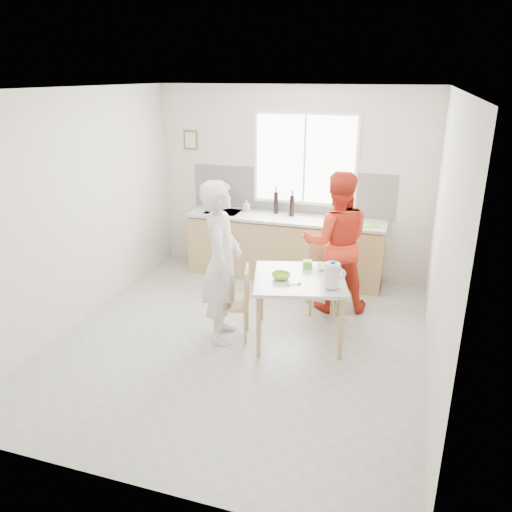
# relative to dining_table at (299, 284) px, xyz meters

# --- Properties ---
(ground) EXTENTS (4.50, 4.50, 0.00)m
(ground) POSITION_rel_dining_table_xyz_m (-0.61, -0.23, -0.67)
(ground) COLOR #B7B7B2
(ground) RESTS_ON ground
(room_shell) EXTENTS (4.50, 4.50, 4.50)m
(room_shell) POSITION_rel_dining_table_xyz_m (-0.61, -0.23, 0.97)
(room_shell) COLOR silver
(room_shell) RESTS_ON ground
(window) EXTENTS (1.50, 0.06, 1.30)m
(window) POSITION_rel_dining_table_xyz_m (-0.41, 2.00, 1.03)
(window) COLOR white
(window) RESTS_ON room_shell
(backsplash) EXTENTS (3.00, 0.02, 0.65)m
(backsplash) POSITION_rel_dining_table_xyz_m (-0.61, 2.01, 0.55)
(backsplash) COLOR white
(backsplash) RESTS_ON room_shell
(picture_frame) EXTENTS (0.22, 0.03, 0.28)m
(picture_frame) POSITION_rel_dining_table_xyz_m (-2.16, 2.01, 1.23)
(picture_frame) COLOR #4F823B
(picture_frame) RESTS_ON room_shell
(kitchen_counter) EXTENTS (2.84, 0.64, 1.37)m
(kitchen_counter) POSITION_rel_dining_table_xyz_m (-0.62, 1.72, -0.25)
(kitchen_counter) COLOR tan
(kitchen_counter) RESTS_ON ground
(dining_table) EXTENTS (1.19, 1.19, 0.75)m
(dining_table) POSITION_rel_dining_table_xyz_m (0.00, 0.00, 0.00)
(dining_table) COLOR silver
(dining_table) RESTS_ON ground
(chair_left) EXTENTS (0.48, 0.48, 0.84)m
(chair_left) POSITION_rel_dining_table_xyz_m (-0.66, -0.18, -0.21)
(chair_left) COLOR tan
(chair_left) RESTS_ON ground
(chair_far) EXTENTS (0.50, 0.50, 0.89)m
(chair_far) POSITION_rel_dining_table_xyz_m (0.13, 0.88, -0.18)
(chair_far) COLOR tan
(chair_far) RESTS_ON ground
(person_white) EXTENTS (0.59, 0.75, 1.81)m
(person_white) POSITION_rel_dining_table_xyz_m (-0.82, -0.22, 0.23)
(person_white) COLOR white
(person_white) RESTS_ON ground
(person_red) EXTENTS (1.00, 0.87, 1.76)m
(person_red) POSITION_rel_dining_table_xyz_m (0.25, 0.91, 0.21)
(person_red) COLOR red
(person_red) RESTS_ON ground
(bowl_green) EXTENTS (0.25, 0.25, 0.06)m
(bowl_green) POSITION_rel_dining_table_xyz_m (-0.18, -0.10, 0.11)
(bowl_green) COLOR #85C62D
(bowl_green) RESTS_ON dining_table
(bowl_white) EXTENTS (0.24, 0.24, 0.05)m
(bowl_white) POSITION_rel_dining_table_xyz_m (0.22, 0.32, 0.10)
(bowl_white) COLOR white
(bowl_white) RESTS_ON dining_table
(milk_jug) EXTENTS (0.22, 0.16, 0.28)m
(milk_jug) POSITION_rel_dining_table_xyz_m (0.39, -0.19, 0.23)
(milk_jug) COLOR white
(milk_jug) RESTS_ON dining_table
(green_box) EXTENTS (0.12, 0.12, 0.09)m
(green_box) POSITION_rel_dining_table_xyz_m (0.02, 0.30, 0.12)
(green_box) COLOR #72B529
(green_box) RESTS_ON dining_table
(spoon) EXTENTS (0.14, 0.10, 0.01)m
(spoon) POSITION_rel_dining_table_xyz_m (-0.02, -0.23, 0.09)
(spoon) COLOR #A5A5AA
(spoon) RESTS_ON dining_table
(cutting_board) EXTENTS (0.41, 0.34, 0.01)m
(cutting_board) POSITION_rel_dining_table_xyz_m (0.51, 1.64, 0.26)
(cutting_board) COLOR #74C12C
(cutting_board) RESTS_ON kitchen_counter
(wine_bottle_a) EXTENTS (0.07, 0.07, 0.32)m
(wine_bottle_a) POSITION_rel_dining_table_xyz_m (-0.79, 1.86, 0.41)
(wine_bottle_a) COLOR black
(wine_bottle_a) RESTS_ON kitchen_counter
(wine_bottle_b) EXTENTS (0.07, 0.07, 0.30)m
(wine_bottle_b) POSITION_rel_dining_table_xyz_m (-0.53, 1.79, 0.40)
(wine_bottle_b) COLOR black
(wine_bottle_b) RESTS_ON kitchen_counter
(jar_amber) EXTENTS (0.06, 0.06, 0.16)m
(jar_amber) POSITION_rel_dining_table_xyz_m (-0.57, 1.84, 0.33)
(jar_amber) COLOR brown
(jar_amber) RESTS_ON kitchen_counter
(soap_bottle) EXTENTS (0.08, 0.08, 0.17)m
(soap_bottle) POSITION_rel_dining_table_xyz_m (-1.23, 1.84, 0.33)
(soap_bottle) COLOR #999999
(soap_bottle) RESTS_ON kitchen_counter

